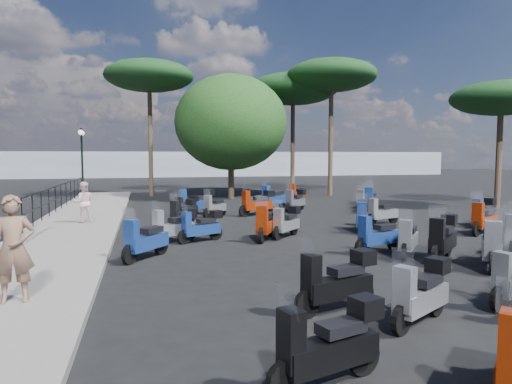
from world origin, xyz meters
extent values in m
plane|color=black|center=(0.00, 0.00, 0.00)|extent=(120.00, 120.00, 0.00)
cube|color=slate|center=(-6.50, 3.00, 0.07)|extent=(3.00, 30.00, 0.15)
cylinder|color=black|center=(-7.80, 0.75, 0.70)|extent=(0.04, 0.04, 1.10)
cylinder|color=black|center=(-7.80, 2.12, 0.70)|extent=(0.04, 0.04, 1.10)
cylinder|color=black|center=(-7.80, 3.48, 0.70)|extent=(0.04, 0.04, 1.10)
cylinder|color=black|center=(-7.80, 4.85, 0.70)|extent=(0.04, 0.04, 1.10)
cylinder|color=black|center=(-7.80, 6.22, 0.70)|extent=(0.04, 0.04, 1.10)
cylinder|color=black|center=(-7.80, 7.59, 0.70)|extent=(0.04, 0.04, 1.10)
cylinder|color=black|center=(-7.80, 8.96, 0.70)|extent=(0.04, 0.04, 1.10)
cylinder|color=black|center=(-7.80, 10.33, 0.70)|extent=(0.04, 0.04, 1.10)
cylinder|color=black|center=(-7.80, 11.69, 0.70)|extent=(0.04, 0.04, 1.10)
cylinder|color=black|center=(-7.80, 13.06, 0.70)|extent=(0.04, 0.04, 1.10)
cylinder|color=black|center=(-7.80, 14.43, 0.70)|extent=(0.04, 0.04, 1.10)
cylinder|color=black|center=(-7.80, 15.80, 0.70)|extent=(0.04, 0.04, 1.10)
cube|color=black|center=(-7.80, 2.80, 1.23)|extent=(0.04, 26.00, 0.04)
cube|color=black|center=(-7.80, 2.80, 0.70)|extent=(0.04, 26.00, 0.04)
cylinder|color=black|center=(-7.28, 12.41, 0.26)|extent=(0.31, 0.31, 0.23)
cylinder|color=black|center=(-7.28, 12.41, 2.06)|extent=(0.11, 0.11, 3.82)
cylinder|color=black|center=(-7.28, 12.41, 3.83)|extent=(0.09, 0.86, 0.04)
sphere|color=white|center=(-7.31, 12.84, 3.73)|extent=(0.27, 0.27, 0.27)
sphere|color=white|center=(-7.26, 11.98, 3.73)|extent=(0.27, 0.27, 0.27)
imported|color=brown|center=(-6.20, -5.10, 1.03)|extent=(0.69, 0.50, 1.76)
imported|color=silver|center=(-6.23, 4.00, 0.88)|extent=(0.77, 0.64, 1.47)
cylinder|color=black|center=(-2.73, -8.80, 0.22)|extent=(0.45, 0.22, 0.44)
cylinder|color=black|center=(-1.68, -8.48, 0.22)|extent=(0.45, 0.22, 0.44)
cube|color=black|center=(-2.16, -8.63, 0.38)|extent=(1.23, 0.65, 0.31)
cube|color=black|center=(-2.02, -8.58, 0.64)|extent=(0.61, 0.42, 0.13)
cube|color=black|center=(-2.66, -8.78, 0.64)|extent=(0.27, 0.32, 0.64)
plane|color=white|center=(-2.72, -8.80, 1.05)|extent=(0.17, 0.35, 0.34)
cube|color=black|center=(-1.67, -8.47, 0.81)|extent=(0.38, 0.37, 0.24)
cylinder|color=black|center=(-1.68, -6.59, 0.23)|extent=(0.47, 0.22, 0.46)
cylinder|color=black|center=(-0.58, -6.26, 0.23)|extent=(0.47, 0.22, 0.46)
cube|color=black|center=(-1.08, -6.41, 0.40)|extent=(1.29, 0.67, 0.33)
cube|color=black|center=(-0.93, -6.36, 0.67)|extent=(0.63, 0.44, 0.13)
cube|color=black|center=(-1.61, -6.57, 0.67)|extent=(0.28, 0.34, 0.67)
plane|color=white|center=(-1.66, -6.58, 1.10)|extent=(0.18, 0.37, 0.36)
cube|color=black|center=(-0.56, -6.25, 0.84)|extent=(0.40, 0.39, 0.25)
cylinder|color=black|center=(-4.48, -2.26, 0.24)|extent=(0.38, 0.43, 0.48)
cylinder|color=black|center=(-3.72, -1.33, 0.24)|extent=(0.38, 0.43, 0.48)
cube|color=navy|center=(-4.07, -1.76, 0.42)|extent=(1.08, 1.22, 0.34)
cube|color=black|center=(-3.96, -1.63, 0.70)|extent=(0.61, 0.65, 0.14)
cube|color=navy|center=(-4.43, -2.20, 0.70)|extent=(0.37, 0.36, 0.70)
plane|color=white|center=(-4.46, -2.25, 1.15)|extent=(0.34, 0.30, 0.37)
cylinder|color=black|center=(-3.82, -0.15, 0.23)|extent=(0.44, 0.32, 0.46)
cylinder|color=black|center=(-2.84, 0.45, 0.23)|extent=(0.44, 0.32, 0.46)
cube|color=#989A9F|center=(-3.29, 0.17, 0.40)|extent=(1.24, 0.93, 0.33)
cube|color=black|center=(-3.15, 0.26, 0.67)|extent=(0.64, 0.55, 0.13)
cube|color=#989A9F|center=(-3.76, -0.11, 0.67)|extent=(0.33, 0.36, 0.67)
plane|color=white|center=(-3.81, -0.14, 1.11)|extent=(0.26, 0.35, 0.36)
cube|color=black|center=(-2.82, 0.46, 0.85)|extent=(0.44, 0.43, 0.25)
cylinder|color=black|center=(-2.65, 6.08, 0.26)|extent=(0.53, 0.26, 0.52)
cylinder|color=black|center=(-1.41, 6.48, 0.26)|extent=(0.53, 0.26, 0.52)
cube|color=navy|center=(-1.98, 6.30, 0.46)|extent=(1.45, 0.78, 0.37)
cube|color=black|center=(-1.80, 6.35, 0.76)|extent=(0.72, 0.51, 0.15)
cube|color=navy|center=(-2.56, 6.11, 0.76)|extent=(0.33, 0.38, 0.76)
plane|color=white|center=(-2.63, 6.09, 1.25)|extent=(0.21, 0.42, 0.40)
cube|color=black|center=(-1.39, 6.49, 0.95)|extent=(0.46, 0.44, 0.28)
cylinder|color=black|center=(-1.69, 5.03, 0.22)|extent=(0.37, 0.38, 0.44)
cylinder|color=black|center=(-0.93, 5.81, 0.22)|extent=(0.37, 0.38, 0.44)
cube|color=#989A9F|center=(-1.28, 5.45, 0.38)|extent=(1.04, 1.06, 0.31)
cube|color=black|center=(-1.17, 5.57, 0.63)|extent=(0.57, 0.58, 0.13)
cube|color=#989A9F|center=(-1.64, 5.08, 0.63)|extent=(0.33, 0.33, 0.63)
plane|color=white|center=(-1.67, 5.04, 1.04)|extent=(0.30, 0.29, 0.34)
cylinder|color=black|center=(-0.62, -7.53, 0.22)|extent=(0.43, 0.31, 0.45)
cylinder|color=black|center=(0.34, -6.97, 0.22)|extent=(0.43, 0.31, 0.45)
cube|color=#989A9F|center=(-0.10, -7.23, 0.39)|extent=(1.20, 0.88, 0.32)
cube|color=black|center=(0.04, -7.15, 0.65)|extent=(0.62, 0.52, 0.13)
cube|color=#989A9F|center=(-0.55, -7.49, 0.65)|extent=(0.32, 0.34, 0.65)
plane|color=white|center=(-0.60, -7.52, 1.07)|extent=(0.24, 0.34, 0.35)
cube|color=black|center=(0.36, -6.96, 0.82)|extent=(0.42, 0.42, 0.24)
cylinder|color=black|center=(-3.02, -0.09, 0.21)|extent=(0.43, 0.26, 0.43)
cylinder|color=black|center=(-2.05, 0.35, 0.21)|extent=(0.43, 0.26, 0.43)
cube|color=navy|center=(-2.50, 0.15, 0.37)|extent=(1.18, 0.75, 0.30)
cube|color=black|center=(-2.36, 0.21, 0.62)|extent=(0.60, 0.46, 0.12)
cube|color=navy|center=(-2.96, -0.06, 0.62)|extent=(0.29, 0.32, 0.62)
plane|color=white|center=(-3.01, -0.08, 1.02)|extent=(0.20, 0.34, 0.33)
cube|color=black|center=(-2.03, 0.36, 0.78)|extent=(0.39, 0.38, 0.23)
cylinder|color=black|center=(-0.86, -0.55, 0.25)|extent=(0.33, 0.49, 0.50)
cylinder|color=black|center=(-0.27, 0.55, 0.25)|extent=(0.33, 0.49, 0.50)
cube|color=maroon|center=(-0.54, 0.04, 0.44)|extent=(0.95, 1.36, 0.35)
cube|color=black|center=(-0.45, 0.20, 0.73)|extent=(0.57, 0.70, 0.15)
cube|color=maroon|center=(-0.82, -0.48, 0.73)|extent=(0.38, 0.35, 0.73)
plane|color=white|center=(-0.85, -0.54, 1.20)|extent=(0.39, 0.26, 0.39)
cylinder|color=black|center=(-3.13, 3.07, 0.22)|extent=(0.34, 0.40, 0.44)
cylinder|color=black|center=(-2.45, 3.92, 0.22)|extent=(0.34, 0.40, 0.44)
cube|color=black|center=(-2.76, 3.53, 0.38)|extent=(0.98, 1.12, 0.31)
cube|color=black|center=(-2.67, 3.65, 0.64)|extent=(0.56, 0.60, 0.13)
cube|color=black|center=(-3.09, 3.12, 0.64)|extent=(0.34, 0.33, 0.64)
plane|color=white|center=(-3.12, 3.08, 1.05)|extent=(0.32, 0.27, 0.34)
cube|color=black|center=(-2.44, 3.93, 0.80)|extent=(0.42, 0.42, 0.24)
cylinder|color=black|center=(-0.10, 5.25, 0.25)|extent=(0.50, 0.28, 0.50)
cylinder|color=black|center=(1.07, 5.70, 0.25)|extent=(0.50, 0.28, 0.50)
cube|color=maroon|center=(0.53, 5.50, 0.44)|extent=(1.39, 0.82, 0.35)
cube|color=black|center=(0.70, 5.56, 0.73)|extent=(0.69, 0.52, 0.15)
cube|color=maroon|center=(-0.02, 5.28, 0.73)|extent=(0.33, 0.37, 0.73)
plane|color=white|center=(-0.08, 5.26, 1.20)|extent=(0.22, 0.40, 0.39)
cube|color=black|center=(1.09, 5.71, 0.91)|extent=(0.45, 0.44, 0.27)
cylinder|color=black|center=(1.44, -7.08, 0.22)|extent=(0.46, 0.23, 0.45)
cube|color=#989A9F|center=(1.51, -7.05, 0.66)|extent=(0.28, 0.33, 0.66)
plane|color=white|center=(1.46, -7.07, 1.08)|extent=(0.18, 0.36, 0.35)
cylinder|color=black|center=(3.06, -5.04, 0.26)|extent=(0.42, 0.48, 0.52)
cylinder|color=black|center=(3.89, -4.03, 0.26)|extent=(0.42, 0.48, 0.52)
cube|color=#989A9F|center=(3.51, -4.49, 0.46)|extent=(1.19, 1.34, 0.37)
cube|color=black|center=(3.63, -4.35, 0.76)|extent=(0.67, 0.72, 0.15)
cube|color=#989A9F|center=(3.12, -4.98, 0.76)|extent=(0.41, 0.39, 0.76)
plane|color=white|center=(3.08, -5.03, 1.26)|extent=(0.38, 0.33, 0.41)
cylinder|color=black|center=(1.26, -2.65, 0.23)|extent=(0.47, 0.23, 0.46)
cylinder|color=black|center=(2.36, -2.30, 0.23)|extent=(0.47, 0.23, 0.46)
cube|color=navy|center=(1.86, -2.46, 0.40)|extent=(1.29, 0.69, 0.33)
cube|color=black|center=(2.01, -2.41, 0.67)|extent=(0.64, 0.45, 0.13)
cube|color=navy|center=(1.33, -2.63, 0.67)|extent=(0.29, 0.34, 0.67)
plane|color=white|center=(1.28, -2.64, 1.10)|extent=(0.18, 0.37, 0.36)
cylinder|color=black|center=(-0.26, -0.14, 0.22)|extent=(0.38, 0.37, 0.44)
cylinder|color=black|center=(0.52, 0.63, 0.22)|extent=(0.38, 0.37, 0.44)
cube|color=#989A9F|center=(0.16, 0.27, 0.38)|extent=(1.07, 1.06, 0.31)
cube|color=black|center=(0.28, 0.38, 0.64)|extent=(0.58, 0.58, 0.13)
cube|color=#989A9F|center=(-0.21, -0.09, 0.64)|extent=(0.34, 0.34, 0.64)
plane|color=white|center=(-0.25, -0.13, 1.05)|extent=(0.30, 0.30, 0.34)
cube|color=black|center=(0.54, 0.64, 0.81)|extent=(0.43, 0.43, 0.24)
cylinder|color=black|center=(2.13, 6.14, 0.23)|extent=(0.41, 0.38, 0.46)
cylinder|color=black|center=(2.98, 6.91, 0.23)|extent=(0.41, 0.38, 0.46)
cube|color=#53555D|center=(2.59, 6.55, 0.40)|extent=(1.14, 1.08, 0.33)
cube|color=black|center=(2.71, 6.66, 0.67)|extent=(0.62, 0.60, 0.13)
cube|color=#53555D|center=(2.19, 6.19, 0.67)|extent=(0.35, 0.36, 0.67)
plane|color=white|center=(2.14, 6.15, 1.10)|extent=(0.30, 0.32, 0.36)
cube|color=black|center=(3.00, 6.92, 0.84)|extent=(0.45, 0.45, 0.25)
cylinder|color=black|center=(1.25, 7.03, 0.27)|extent=(0.50, 0.39, 0.53)
cylinder|color=black|center=(2.34, 7.79, 0.27)|extent=(0.50, 0.39, 0.53)
cube|color=navy|center=(1.84, 7.44, 0.46)|extent=(1.40, 1.12, 0.38)
cube|color=black|center=(2.00, 7.55, 0.77)|extent=(0.74, 0.65, 0.15)
cube|color=navy|center=(1.32, 7.08, 0.77)|extent=(0.39, 0.41, 0.77)
plane|color=white|center=(1.27, 7.05, 1.27)|extent=(0.31, 0.40, 0.41)
cylinder|color=black|center=(2.38, -4.07, 0.25)|extent=(0.45, 0.41, 0.50)
cylinder|color=black|center=(3.33, -3.24, 0.25)|extent=(0.45, 0.41, 0.50)
cube|color=black|center=(2.90, -3.62, 0.44)|extent=(1.26, 1.17, 0.36)
cube|color=black|center=(3.03, -3.50, 0.74)|extent=(0.68, 0.65, 0.15)
cube|color=black|center=(2.45, -4.01, 0.74)|extent=(0.38, 0.39, 0.74)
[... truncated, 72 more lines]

